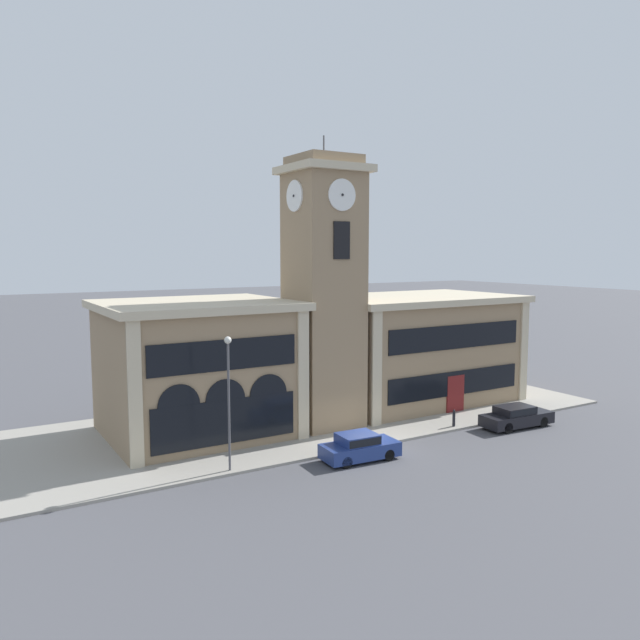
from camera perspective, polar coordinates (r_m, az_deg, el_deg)
ground_plane at (r=35.95m, az=4.76°, el=-11.60°), size 300.00×300.00×0.00m
sidewalk_kerb at (r=41.59m, az=-0.99°, el=-8.99°), size 40.57×14.06×0.15m
clock_tower at (r=38.64m, az=0.34°, el=2.45°), size 4.66×4.66×17.99m
town_hall_left_wing at (r=38.13m, az=-11.21°, el=-4.34°), size 11.05×9.53×8.10m
town_hall_right_wing at (r=46.49m, az=8.58°, el=-2.56°), size 14.71×9.53×7.82m
parked_car_near at (r=33.76m, az=3.60°, el=-11.46°), size 4.26×2.08×1.44m
parked_car_mid at (r=41.54m, az=17.49°, el=-8.37°), size 4.90×2.05×1.38m
street_lamp at (r=31.15m, az=-8.36°, el=-5.91°), size 0.36×0.36×6.75m
bollard at (r=40.27m, az=12.14°, el=-8.77°), size 0.18×0.18×1.06m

